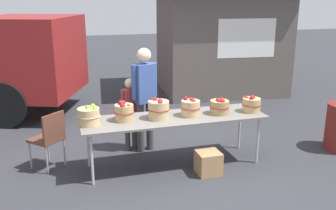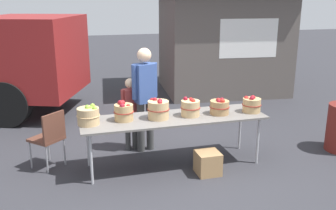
{
  "view_description": "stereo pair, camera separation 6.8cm",
  "coord_description": "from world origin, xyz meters",
  "px_view_note": "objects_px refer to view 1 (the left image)",
  "views": [
    {
      "loc": [
        -1.57,
        -5.01,
        2.45
      ],
      "look_at": [
        0.0,
        0.3,
        0.85
      ],
      "focal_mm": 40.49,
      "sensor_mm": 36.0,
      "label": 1
    },
    {
      "loc": [
        -1.51,
        -5.03,
        2.45
      ],
      "look_at": [
        0.0,
        0.3,
        0.85
      ],
      "focal_mm": 40.49,
      "sensor_mm": 36.0,
      "label": 2
    }
  ],
  "objects_px": {
    "apple_basket_red_1": "(159,109)",
    "folding_chair": "(49,136)",
    "apple_basket_red_4": "(251,104)",
    "vendor_adult": "(145,92)",
    "apple_basket_red_0": "(124,112)",
    "apple_basket_red_2": "(191,108)",
    "apple_basket_red_3": "(220,106)",
    "produce_crate": "(208,163)",
    "apple_basket_green_0": "(89,116)",
    "child_customer": "(130,108)",
    "market_table": "(174,119)"
  },
  "relations": [
    {
      "from": "apple_basket_red_1",
      "to": "folding_chair",
      "type": "distance_m",
      "value": 1.63
    },
    {
      "from": "apple_basket_red_4",
      "to": "vendor_adult",
      "type": "xyz_separation_m",
      "value": [
        -1.49,
        0.73,
        0.12
      ]
    },
    {
      "from": "apple_basket_red_4",
      "to": "apple_basket_red_1",
      "type": "bearing_deg",
      "value": 177.16
    },
    {
      "from": "apple_basket_red_0",
      "to": "apple_basket_red_2",
      "type": "height_order",
      "value": "apple_basket_red_0"
    },
    {
      "from": "apple_basket_red_1",
      "to": "folding_chair",
      "type": "relative_size",
      "value": 0.37
    },
    {
      "from": "apple_basket_red_1",
      "to": "apple_basket_red_3",
      "type": "height_order",
      "value": "apple_basket_red_1"
    },
    {
      "from": "apple_basket_red_0",
      "to": "produce_crate",
      "type": "xyz_separation_m",
      "value": [
        1.11,
        -0.47,
        -0.72
      ]
    },
    {
      "from": "apple_basket_green_0",
      "to": "apple_basket_red_4",
      "type": "distance_m",
      "value": 2.42
    },
    {
      "from": "apple_basket_red_0",
      "to": "vendor_adult",
      "type": "bearing_deg",
      "value": 54.15
    },
    {
      "from": "apple_basket_green_0",
      "to": "apple_basket_red_0",
      "type": "bearing_deg",
      "value": 4.99
    },
    {
      "from": "apple_basket_red_2",
      "to": "child_customer",
      "type": "relative_size",
      "value": 0.24
    },
    {
      "from": "vendor_adult",
      "to": "folding_chair",
      "type": "distance_m",
      "value": 1.58
    },
    {
      "from": "apple_basket_red_0",
      "to": "apple_basket_red_2",
      "type": "relative_size",
      "value": 0.98
    },
    {
      "from": "apple_basket_red_1",
      "to": "vendor_adult",
      "type": "height_order",
      "value": "vendor_adult"
    },
    {
      "from": "apple_basket_red_1",
      "to": "apple_basket_red_2",
      "type": "xyz_separation_m",
      "value": [
        0.48,
        -0.01,
        -0.01
      ]
    },
    {
      "from": "apple_basket_red_0",
      "to": "apple_basket_red_3",
      "type": "height_order",
      "value": "apple_basket_red_0"
    },
    {
      "from": "folding_chair",
      "to": "apple_basket_red_3",
      "type": "bearing_deg",
      "value": 126.58
    },
    {
      "from": "market_table",
      "to": "vendor_adult",
      "type": "xyz_separation_m",
      "value": [
        -0.28,
        0.66,
        0.28
      ]
    },
    {
      "from": "apple_basket_green_0",
      "to": "produce_crate",
      "type": "xyz_separation_m",
      "value": [
        1.6,
        -0.43,
        -0.71
      ]
    },
    {
      "from": "apple_basket_green_0",
      "to": "apple_basket_red_1",
      "type": "relative_size",
      "value": 0.99
    },
    {
      "from": "apple_basket_green_0",
      "to": "apple_basket_red_2",
      "type": "bearing_deg",
      "value": -0.52
    },
    {
      "from": "apple_basket_red_1",
      "to": "vendor_adult",
      "type": "distance_m",
      "value": 0.67
    },
    {
      "from": "apple_basket_green_0",
      "to": "apple_basket_red_0",
      "type": "xyz_separation_m",
      "value": [
        0.49,
        0.04,
        0.0
      ]
    },
    {
      "from": "market_table",
      "to": "produce_crate",
      "type": "relative_size",
      "value": 8.27
    },
    {
      "from": "market_table",
      "to": "produce_crate",
      "type": "distance_m",
      "value": 0.79
    },
    {
      "from": "apple_basket_red_4",
      "to": "folding_chair",
      "type": "distance_m",
      "value": 3.03
    },
    {
      "from": "market_table",
      "to": "vendor_adult",
      "type": "bearing_deg",
      "value": 112.84
    },
    {
      "from": "apple_basket_green_0",
      "to": "vendor_adult",
      "type": "relative_size",
      "value": 0.19
    },
    {
      "from": "apple_basket_red_0",
      "to": "apple_basket_red_4",
      "type": "xyz_separation_m",
      "value": [
        1.93,
        -0.12,
        -0.01
      ]
    },
    {
      "from": "apple_basket_green_0",
      "to": "apple_basket_red_2",
      "type": "relative_size",
      "value": 1.09
    },
    {
      "from": "produce_crate",
      "to": "vendor_adult",
      "type": "bearing_deg",
      "value": 121.46
    },
    {
      "from": "apple_basket_red_4",
      "to": "child_customer",
      "type": "distance_m",
      "value": 1.91
    },
    {
      "from": "apple_basket_red_2",
      "to": "apple_basket_red_1",
      "type": "bearing_deg",
      "value": 179.18
    },
    {
      "from": "apple_basket_red_2",
      "to": "apple_basket_red_0",
      "type": "bearing_deg",
      "value": 176.7
    },
    {
      "from": "apple_basket_red_1",
      "to": "apple_basket_red_0",
      "type": "bearing_deg",
      "value": 174.27
    },
    {
      "from": "apple_basket_green_0",
      "to": "vendor_adult",
      "type": "bearing_deg",
      "value": 35.04
    },
    {
      "from": "apple_basket_green_0",
      "to": "produce_crate",
      "type": "distance_m",
      "value": 1.8
    },
    {
      "from": "apple_basket_red_2",
      "to": "apple_basket_red_3",
      "type": "height_order",
      "value": "apple_basket_red_2"
    },
    {
      "from": "produce_crate",
      "to": "child_customer",
      "type": "bearing_deg",
      "value": 126.44
    },
    {
      "from": "apple_basket_red_0",
      "to": "child_customer",
      "type": "xyz_separation_m",
      "value": [
        0.23,
        0.72,
        -0.17
      ]
    },
    {
      "from": "apple_basket_red_3",
      "to": "vendor_adult",
      "type": "xyz_separation_m",
      "value": [
        -0.98,
        0.7,
        0.12
      ]
    },
    {
      "from": "market_table",
      "to": "apple_basket_green_0",
      "type": "bearing_deg",
      "value": 179.65
    },
    {
      "from": "apple_basket_red_3",
      "to": "produce_crate",
      "type": "relative_size",
      "value": 0.92
    },
    {
      "from": "apple_basket_red_4",
      "to": "vendor_adult",
      "type": "distance_m",
      "value": 1.66
    },
    {
      "from": "apple_basket_red_0",
      "to": "apple_basket_red_2",
      "type": "distance_m",
      "value": 0.98
    },
    {
      "from": "market_table",
      "to": "folding_chair",
      "type": "bearing_deg",
      "value": 167.6
    },
    {
      "from": "apple_basket_red_1",
      "to": "produce_crate",
      "type": "bearing_deg",
      "value": -34.58
    },
    {
      "from": "apple_basket_red_4",
      "to": "produce_crate",
      "type": "height_order",
      "value": "apple_basket_red_4"
    },
    {
      "from": "apple_basket_red_0",
      "to": "produce_crate",
      "type": "distance_m",
      "value": 1.4
    },
    {
      "from": "apple_basket_green_0",
      "to": "child_customer",
      "type": "height_order",
      "value": "child_customer"
    }
  ]
}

